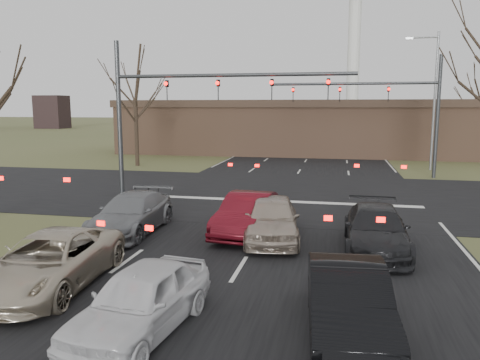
% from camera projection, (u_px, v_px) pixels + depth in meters
% --- Properties ---
extents(ground, '(360.00, 360.00, 0.00)m').
position_uv_depth(ground, '(212.00, 314.00, 10.68)').
color(ground, '#4D532C').
rests_on(ground, ground).
extents(road_main, '(14.00, 300.00, 0.02)m').
position_uv_depth(road_main, '(319.00, 139.00, 68.69)').
color(road_main, black).
rests_on(road_main, ground).
extents(road_cross, '(200.00, 14.00, 0.02)m').
position_uv_depth(road_cross, '(285.00, 194.00, 25.18)').
color(road_cross, black).
rests_on(road_cross, ground).
extents(building, '(42.40, 10.40, 5.30)m').
position_uv_depth(building, '(331.00, 127.00, 46.60)').
color(building, brown).
rests_on(building, ground).
extents(mast_arm_near, '(12.12, 0.24, 8.00)m').
position_uv_depth(mast_arm_near, '(179.00, 99.00, 23.52)').
color(mast_arm_near, '#383A3D').
rests_on(mast_arm_near, ground).
extents(mast_arm_far, '(11.12, 0.24, 8.00)m').
position_uv_depth(mast_arm_far, '(393.00, 101.00, 30.88)').
color(mast_arm_far, '#383A3D').
rests_on(mast_arm_far, ground).
extents(streetlight_right_far, '(2.34, 0.25, 10.00)m').
position_uv_depth(streetlight_right_far, '(432.00, 94.00, 34.03)').
color(streetlight_right_far, gray).
rests_on(streetlight_right_far, ground).
extents(tree_left_far, '(5.70, 5.70, 9.50)m').
position_uv_depth(tree_left_far, '(134.00, 72.00, 36.34)').
color(tree_left_far, black).
rests_on(tree_left_far, ground).
extents(car_silver_suv, '(2.68, 5.23, 1.41)m').
position_uv_depth(car_silver_suv, '(50.00, 261.00, 12.16)').
color(car_silver_suv, '#B9AC96').
rests_on(car_silver_suv, ground).
extents(car_white_sedan, '(2.21, 4.36, 1.42)m').
position_uv_depth(car_white_sedan, '(141.00, 300.00, 9.71)').
color(car_white_sedan, silver).
rests_on(car_white_sedan, ground).
extents(car_black_hatch, '(1.92, 4.60, 1.48)m').
position_uv_depth(car_black_hatch, '(348.00, 302.00, 9.55)').
color(car_black_hatch, black).
rests_on(car_black_hatch, ground).
extents(car_charcoal_sedan, '(2.04, 4.94, 1.43)m').
position_uv_depth(car_charcoal_sedan, '(376.00, 229.00, 15.26)').
color(car_charcoal_sedan, black).
rests_on(car_charcoal_sedan, ground).
extents(car_grey_ahead, '(2.10, 5.00, 1.44)m').
position_uv_depth(car_grey_ahead, '(131.00, 213.00, 17.53)').
color(car_grey_ahead, slate).
rests_on(car_grey_ahead, ground).
extents(car_red_ahead, '(2.01, 4.68, 1.50)m').
position_uv_depth(car_red_ahead, '(248.00, 214.00, 17.32)').
color(car_red_ahead, '#520B14').
rests_on(car_red_ahead, ground).
extents(car_silver_ahead, '(2.44, 4.81, 1.57)m').
position_uv_depth(car_silver_ahead, '(272.00, 218.00, 16.50)').
color(car_silver_ahead, '#A99A89').
rests_on(car_silver_ahead, ground).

